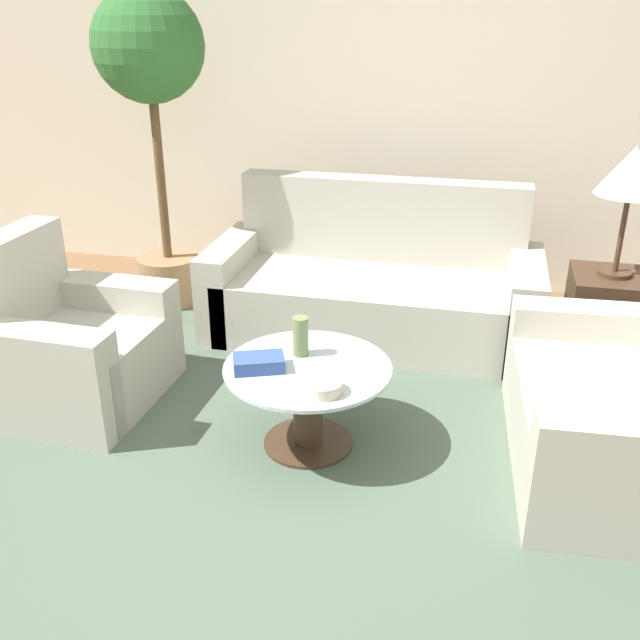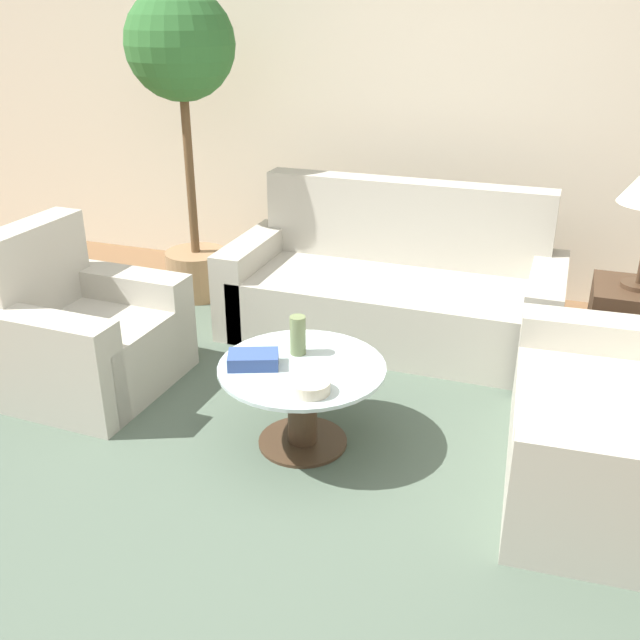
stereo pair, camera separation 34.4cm
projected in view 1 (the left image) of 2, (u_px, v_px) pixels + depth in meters
name	position (u px, v px, depth m)	size (l,w,h in m)	color
ground_plane	(251.00, 516.00, 2.97)	(14.00, 14.00, 0.00)	brown
wall_back	(374.00, 103.00, 5.02)	(10.00, 0.06, 2.60)	beige
rug	(308.00, 443.00, 3.45)	(3.72, 3.57, 0.01)	#4C5B4C
sofa_main	(374.00, 288.00, 4.53)	(2.04, 0.87, 0.93)	#B2AD9E
armchair	(66.00, 350.00, 3.75)	(0.82, 0.90, 0.90)	#B2AD9E
loveseat	(630.00, 413.00, 3.17)	(0.90, 1.34, 0.92)	#B2AD9E
coffee_table	(308.00, 395.00, 3.33)	(0.78, 0.78, 0.43)	#422D1E
side_table	(606.00, 320.00, 4.10)	(0.44, 0.44, 0.56)	#422D1E
table_lamp	(633.00, 173.00, 3.75)	(0.37, 0.37, 0.72)	#422D1E
potted_plant	(152.00, 86.00, 4.49)	(0.70, 0.70, 2.06)	#93704C
vase	(301.00, 336.00, 3.34)	(0.08, 0.08, 0.19)	#6B7A4C
bowl	(323.00, 387.00, 3.04)	(0.17, 0.17, 0.05)	beige
book_stack	(259.00, 363.00, 3.23)	(0.26, 0.21, 0.07)	#334C8C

